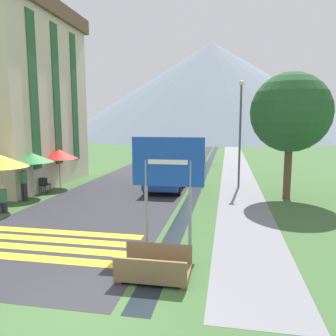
{
  "coord_description": "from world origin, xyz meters",
  "views": [
    {
      "loc": [
        2.86,
        -5.58,
        3.69
      ],
      "look_at": [
        0.01,
        10.0,
        1.49
      ],
      "focal_mm": 35.0,
      "sensor_mm": 36.0,
      "label": 1
    }
  ],
  "objects_px": {
    "cafe_chair_far_left": "(43,184)",
    "cafe_umbrella_front_yellow": "(0,161)",
    "footbridge": "(155,268)",
    "tree_by_path": "(291,113)",
    "person_standing_terrace": "(24,181)",
    "road_sign": "(168,172)",
    "cafe_umbrella_rear_red": "(59,154)",
    "person_seated_far": "(3,197)",
    "streetlamp": "(240,126)",
    "parked_car_near": "(167,174)",
    "cafe_umbrella_middle_green": "(32,158)",
    "parked_car_far": "(193,155)",
    "cafe_chair_far_right": "(45,183)",
    "hotel_building": "(15,88)"
  },
  "relations": [
    {
      "from": "cafe_chair_far_left",
      "to": "cafe_umbrella_front_yellow",
      "type": "distance_m",
      "value": 3.54
    },
    {
      "from": "footbridge",
      "to": "tree_by_path",
      "type": "distance_m",
      "value": 11.0
    },
    {
      "from": "footbridge",
      "to": "person_standing_terrace",
      "type": "bearing_deg",
      "value": 140.45
    },
    {
      "from": "road_sign",
      "to": "cafe_umbrella_front_yellow",
      "type": "bearing_deg",
      "value": 160.31
    },
    {
      "from": "cafe_chair_far_left",
      "to": "cafe_umbrella_rear_red",
      "type": "distance_m",
      "value": 2.23
    },
    {
      "from": "cafe_umbrella_rear_red",
      "to": "person_standing_terrace",
      "type": "distance_m",
      "value": 3.54
    },
    {
      "from": "person_seated_far",
      "to": "streetlamp",
      "type": "distance_m",
      "value": 12.45
    },
    {
      "from": "tree_by_path",
      "to": "person_seated_far",
      "type": "bearing_deg",
      "value": -157.96
    },
    {
      "from": "cafe_umbrella_front_yellow",
      "to": "streetlamp",
      "type": "relative_size",
      "value": 0.39
    },
    {
      "from": "parked_car_near",
      "to": "streetlamp",
      "type": "xyz_separation_m",
      "value": [
        3.93,
        1.56,
        2.59
      ]
    },
    {
      "from": "cafe_umbrella_middle_green",
      "to": "person_standing_terrace",
      "type": "height_order",
      "value": "cafe_umbrella_middle_green"
    },
    {
      "from": "parked_car_far",
      "to": "cafe_umbrella_middle_green",
      "type": "xyz_separation_m",
      "value": [
        -6.61,
        -13.81,
        1.05
      ]
    },
    {
      "from": "footbridge",
      "to": "cafe_chair_far_right",
      "type": "height_order",
      "value": "cafe_chair_far_right"
    },
    {
      "from": "footbridge",
      "to": "cafe_umbrella_middle_green",
      "type": "bearing_deg",
      "value": 136.79
    },
    {
      "from": "parked_car_near",
      "to": "tree_by_path",
      "type": "bearing_deg",
      "value": -8.45
    },
    {
      "from": "cafe_umbrella_front_yellow",
      "to": "road_sign",
      "type": "bearing_deg",
      "value": -19.69
    },
    {
      "from": "cafe_umbrella_rear_red",
      "to": "streetlamp",
      "type": "relative_size",
      "value": 0.36
    },
    {
      "from": "cafe_umbrella_middle_green",
      "to": "cafe_chair_far_right",
      "type": "bearing_deg",
      "value": 79.59
    },
    {
      "from": "parked_car_far",
      "to": "cafe_chair_far_left",
      "type": "distance_m",
      "value": 14.67
    },
    {
      "from": "road_sign",
      "to": "footbridge",
      "type": "bearing_deg",
      "value": -88.23
    },
    {
      "from": "parked_car_near",
      "to": "person_standing_terrace",
      "type": "relative_size",
      "value": 2.41
    },
    {
      "from": "parked_car_near",
      "to": "person_seated_far",
      "type": "bearing_deg",
      "value": -135.08
    },
    {
      "from": "parked_car_far",
      "to": "person_seated_far",
      "type": "bearing_deg",
      "value": -109.74
    },
    {
      "from": "hotel_building",
      "to": "tree_by_path",
      "type": "relative_size",
      "value": 1.73
    },
    {
      "from": "cafe_umbrella_front_yellow",
      "to": "tree_by_path",
      "type": "xyz_separation_m",
      "value": [
        12.29,
        4.32,
        2.06
      ]
    },
    {
      "from": "hotel_building",
      "to": "parked_car_far",
      "type": "distance_m",
      "value": 15.12
    },
    {
      "from": "cafe_umbrella_rear_red",
      "to": "person_seated_far",
      "type": "distance_m",
      "value": 5.56
    },
    {
      "from": "parked_car_far",
      "to": "cafe_umbrella_front_yellow",
      "type": "bearing_deg",
      "value": -111.48
    },
    {
      "from": "person_standing_terrace",
      "to": "person_seated_far",
      "type": "bearing_deg",
      "value": -78.91
    },
    {
      "from": "footbridge",
      "to": "tree_by_path",
      "type": "xyz_separation_m",
      "value": [
        4.55,
        9.21,
        3.93
      ]
    },
    {
      "from": "footbridge",
      "to": "cafe_chair_far_left",
      "type": "relative_size",
      "value": 2.0
    },
    {
      "from": "road_sign",
      "to": "cafe_chair_far_right",
      "type": "height_order",
      "value": "road_sign"
    },
    {
      "from": "person_standing_terrace",
      "to": "parked_car_near",
      "type": "bearing_deg",
      "value": 31.35
    },
    {
      "from": "footbridge",
      "to": "cafe_umbrella_front_yellow",
      "type": "distance_m",
      "value": 9.34
    },
    {
      "from": "cafe_chair_far_left",
      "to": "person_seated_far",
      "type": "distance_m",
      "value": 3.7
    },
    {
      "from": "hotel_building",
      "to": "footbridge",
      "type": "height_order",
      "value": "hotel_building"
    },
    {
      "from": "cafe_chair_far_left",
      "to": "road_sign",
      "type": "bearing_deg",
      "value": -54.88
    },
    {
      "from": "cafe_chair_far_left",
      "to": "parked_car_far",
      "type": "bearing_deg",
      "value": 46.61
    },
    {
      "from": "cafe_umbrella_middle_green",
      "to": "cafe_chair_far_left",
      "type": "bearing_deg",
      "value": 76.29
    },
    {
      "from": "cafe_chair_far_left",
      "to": "streetlamp",
      "type": "relative_size",
      "value": 0.14
    },
    {
      "from": "cafe_umbrella_middle_green",
      "to": "tree_by_path",
      "type": "relative_size",
      "value": 0.36
    },
    {
      "from": "parked_car_near",
      "to": "tree_by_path",
      "type": "height_order",
      "value": "tree_by_path"
    },
    {
      "from": "cafe_umbrella_rear_red",
      "to": "tree_by_path",
      "type": "xyz_separation_m",
      "value": [
        12.3,
        -0.58,
        2.23
      ]
    },
    {
      "from": "streetlamp",
      "to": "cafe_chair_far_left",
      "type": "bearing_deg",
      "value": -160.25
    },
    {
      "from": "person_seated_far",
      "to": "streetlamp",
      "type": "height_order",
      "value": "streetlamp"
    },
    {
      "from": "road_sign",
      "to": "parked_car_far",
      "type": "relative_size",
      "value": 0.83
    },
    {
      "from": "cafe_umbrella_front_yellow",
      "to": "cafe_umbrella_middle_green",
      "type": "distance_m",
      "value": 2.55
    },
    {
      "from": "parked_car_near",
      "to": "cafe_chair_far_left",
      "type": "xyz_separation_m",
      "value": [
        -6.16,
        -2.06,
        -0.4
      ]
    },
    {
      "from": "parked_car_far",
      "to": "streetlamp",
      "type": "height_order",
      "value": "streetlamp"
    },
    {
      "from": "cafe_umbrella_middle_green",
      "to": "parked_car_near",
      "type": "bearing_deg",
      "value": 23.12
    }
  ]
}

